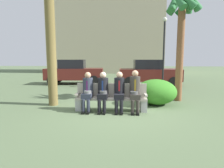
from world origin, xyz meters
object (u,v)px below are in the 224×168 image
at_px(park_bench, 111,97).
at_px(parked_car_far, 149,73).
at_px(seated_man_leftmost, 87,90).
at_px(building_backdrop, 107,20).
at_px(shrub_near_bench, 153,90).
at_px(shrub_mid_lawn, 156,92).
at_px(palm_tree_tall, 182,14).
at_px(seated_man_centerright, 119,90).
at_px(seated_man_rightmost, 135,89).
at_px(parked_car_near, 74,72).
at_px(street_lamp, 164,46).
at_px(palm_tree_short, 49,0).
at_px(seated_man_centerleft, 103,90).

xyz_separation_m(park_bench, parked_car_far, (1.98, 6.22, 0.40)).
bearing_deg(seated_man_leftmost, building_backdrop, 93.97).
distance_m(shrub_near_bench, shrub_mid_lawn, 1.83).
bearing_deg(park_bench, palm_tree_tall, 32.55).
relative_size(seated_man_centerright, seated_man_rightmost, 0.96).
xyz_separation_m(parked_car_near, street_lamp, (5.72, -1.75, 1.60)).
xyz_separation_m(parked_car_far, street_lamp, (0.64, -1.34, 1.60)).
xyz_separation_m(seated_man_rightmost, shrub_mid_lawn, (0.85, 1.09, -0.27)).
bearing_deg(palm_tree_short, palm_tree_tall, 13.08).
height_order(seated_man_rightmost, shrub_mid_lawn, seated_man_rightmost).
relative_size(palm_tree_tall, parked_car_near, 1.16).
bearing_deg(palm_tree_tall, palm_tree_short, -166.92).
height_order(park_bench, shrub_mid_lawn, shrub_mid_lawn).
relative_size(seated_man_centerleft, seated_man_rightmost, 0.96).
bearing_deg(parked_car_near, shrub_near_bench, -38.36).
height_order(seated_man_centerright, seated_man_rightmost, seated_man_rightmost).
height_order(parked_car_near, building_backdrop, building_backdrop).
bearing_deg(palm_tree_tall, building_backdrop, 105.27).
bearing_deg(parked_car_near, palm_tree_tall, -40.37).
distance_m(park_bench, street_lamp, 5.89).
height_order(seated_man_centerright, shrub_near_bench, seated_man_centerright).
height_order(palm_tree_short, shrub_near_bench, palm_tree_short).
bearing_deg(shrub_near_bench, parked_car_far, 86.23).
relative_size(palm_tree_tall, parked_car_far, 1.18).
height_order(seated_man_centerright, palm_tree_short, palm_tree_short).
relative_size(park_bench, seated_man_rightmost, 1.74).
bearing_deg(palm_tree_tall, seated_man_rightmost, -135.89).
bearing_deg(shrub_mid_lawn, building_backdrop, 101.58).
distance_m(seated_man_centerleft, parked_car_near, 7.33).
bearing_deg(building_backdrop, seated_man_centerleft, -84.54).
distance_m(parked_car_near, parked_car_far, 5.10).
bearing_deg(palm_tree_tall, seated_man_leftmost, -151.90).
relative_size(seated_man_centerleft, building_backdrop, 0.09).
height_order(seated_man_centerleft, shrub_near_bench, seated_man_centerleft).
bearing_deg(parked_car_near, parked_car_far, -4.61).
xyz_separation_m(seated_man_centerleft, building_backdrop, (-1.86, 19.45, 6.15)).
bearing_deg(seated_man_rightmost, building_backdrop, 98.51).
height_order(seated_man_leftmost, seated_man_centerright, seated_man_centerright).
height_order(seated_man_rightmost, parked_car_near, parked_car_near).
distance_m(seated_man_centerright, seated_man_rightmost, 0.51).
height_order(seated_man_centerleft, parked_car_near, parked_car_near).
xyz_separation_m(palm_tree_tall, street_lamp, (-0.06, 3.17, -1.03)).
bearing_deg(park_bench, palm_tree_short, 165.63).
bearing_deg(shrub_mid_lawn, parked_car_far, 86.20).
xyz_separation_m(seated_man_centerleft, shrub_near_bench, (2.02, 2.91, -0.46)).
relative_size(palm_tree_short, shrub_mid_lawn, 3.57).
xyz_separation_m(street_lamp, building_backdrop, (-4.75, 14.43, 4.43)).
bearing_deg(palm_tree_short, street_lamp, 41.67).
bearing_deg(shrub_near_bench, park_bench, -122.27).
height_order(shrub_near_bench, building_backdrop, building_backdrop).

